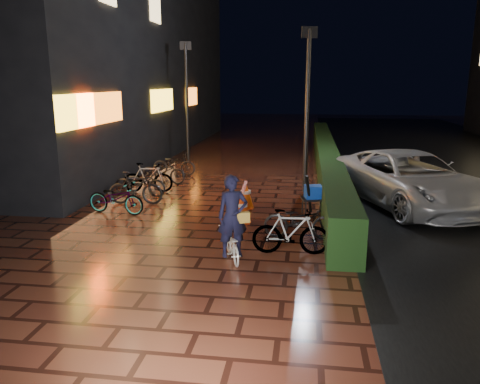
# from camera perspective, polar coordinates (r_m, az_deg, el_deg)

# --- Properties ---
(ground) EXTENTS (80.00, 80.00, 0.00)m
(ground) POSITION_cam_1_polar(r_m,az_deg,el_deg) (10.94, -5.63, -4.64)
(ground) COLOR #381911
(ground) RESTS_ON ground
(hedge) EXTENTS (0.70, 20.00, 1.00)m
(hedge) POSITION_cam_1_polar(r_m,az_deg,el_deg) (18.34, 10.46, 4.13)
(hedge) COLOR black
(hedge) RESTS_ON ground
(van) EXTENTS (4.28, 5.89, 1.49)m
(van) POSITION_cam_1_polar(r_m,az_deg,el_deg) (13.63, 19.94, 1.47)
(van) COLOR #A9AAAE
(van) RESTS_ON ground
(storefront_block) EXTENTS (12.09, 22.00, 9.00)m
(storefront_block) POSITION_cam_1_polar(r_m,az_deg,el_deg) (24.74, -21.77, 15.06)
(storefront_block) COLOR black
(storefront_block) RESTS_ON ground
(lamp_post_hedge) EXTENTS (0.47, 0.20, 4.91)m
(lamp_post_hedge) POSITION_cam_1_polar(r_m,az_deg,el_deg) (14.38, 8.19, 10.57)
(lamp_post_hedge) COLOR black
(lamp_post_hedge) RESTS_ON ground
(lamp_post_sf) EXTENTS (0.47, 0.18, 4.95)m
(lamp_post_sf) POSITION_cam_1_polar(r_m,az_deg,el_deg) (20.05, -6.50, 11.42)
(lamp_post_sf) COLOR black
(lamp_post_sf) RESTS_ON ground
(cyclist) EXTENTS (0.79, 1.24, 1.68)m
(cyclist) POSITION_cam_1_polar(r_m,az_deg,el_deg) (8.91, -0.94, -4.56)
(cyclist) COLOR white
(cyclist) RESTS_ON ground
(traffic_barrier) EXTENTS (0.54, 1.82, 0.73)m
(traffic_barrier) POSITION_cam_1_polar(r_m,az_deg,el_deg) (12.05, 0.47, -1.08)
(traffic_barrier) COLOR #EC410C
(traffic_barrier) RESTS_ON ground
(cart_assembly) EXTENTS (0.69, 0.72, 1.11)m
(cart_assembly) POSITION_cam_1_polar(r_m,az_deg,el_deg) (12.09, 8.90, -0.19)
(cart_assembly) COLOR black
(cart_assembly) RESTS_ON ground
(parked_bikes_storefront) EXTENTS (1.78, 5.89, 0.92)m
(parked_bikes_storefront) POSITION_cam_1_polar(r_m,az_deg,el_deg) (14.72, -11.09, 1.59)
(parked_bikes_storefront) COLOR black
(parked_bikes_storefront) RESTS_ON ground
(parked_bikes_hedge) EXTENTS (1.74, 1.54, 0.92)m
(parked_bikes_hedge) POSITION_cam_1_polar(r_m,az_deg,el_deg) (9.84, 6.84, -4.06)
(parked_bikes_hedge) COLOR black
(parked_bikes_hedge) RESTS_ON ground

